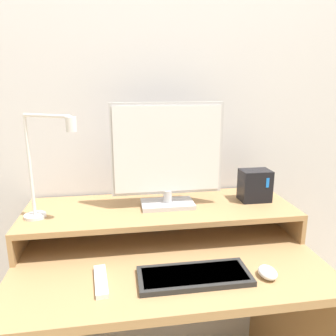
# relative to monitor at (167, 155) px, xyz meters

# --- Properties ---
(wall_back) EXTENTS (6.00, 0.05, 2.50)m
(wall_back) POSITION_rel_monitor_xyz_m (-0.03, 0.22, 0.13)
(wall_back) COLOR silver
(wall_back) RESTS_ON ground_plane
(desk) EXTENTS (1.11, 0.70, 0.78)m
(desk) POSITION_rel_monitor_xyz_m (-0.03, -0.16, -0.58)
(desk) COLOR #A87F51
(desk) RESTS_ON ground_plane
(monitor_shelf) EXTENTS (1.11, 0.38, 0.12)m
(monitor_shelf) POSITION_rel_monitor_xyz_m (-0.03, 0.00, -0.24)
(monitor_shelf) COLOR #A87F51
(monitor_shelf) RESTS_ON desk
(monitor) EXTENTS (0.45, 0.13, 0.43)m
(monitor) POSITION_rel_monitor_xyz_m (0.00, 0.00, 0.00)
(monitor) COLOR #BCBCC1
(monitor) RESTS_ON monitor_shelf
(desk_lamp) EXTENTS (0.23, 0.15, 0.40)m
(desk_lamp) POSITION_rel_monitor_xyz_m (-0.46, -0.07, -0.02)
(desk_lamp) COLOR silver
(desk_lamp) RESTS_ON monitor_shelf
(router_dock) EXTENTS (0.13, 0.09, 0.14)m
(router_dock) POSITION_rel_monitor_xyz_m (0.39, 0.01, -0.15)
(router_dock) COLOR black
(router_dock) RESTS_ON monitor_shelf
(keyboard) EXTENTS (0.37, 0.15, 0.02)m
(keyboard) POSITION_rel_monitor_xyz_m (0.03, -0.35, -0.33)
(keyboard) COLOR #282828
(keyboard) RESTS_ON desk
(mouse) EXTENTS (0.06, 0.08, 0.03)m
(mouse) POSITION_rel_monitor_xyz_m (0.28, -0.38, -0.33)
(mouse) COLOR white
(mouse) RESTS_ON desk
(remote_control) EXTENTS (0.05, 0.17, 0.02)m
(remote_control) POSITION_rel_monitor_xyz_m (-0.27, -0.33, -0.33)
(remote_control) COLOR white
(remote_control) RESTS_ON desk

